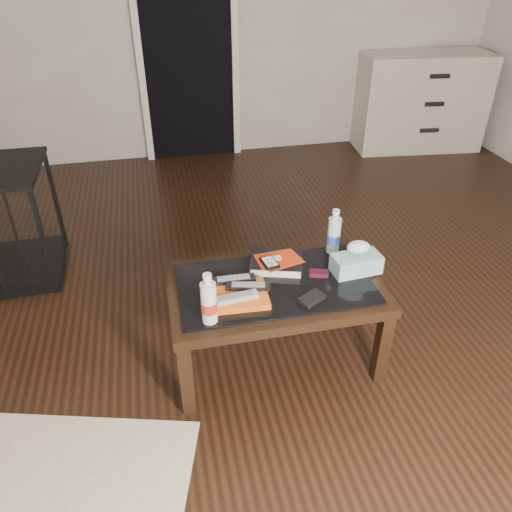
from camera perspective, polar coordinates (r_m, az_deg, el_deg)
The scene contains 16 objects.
ground at distance 2.98m, azimuth 6.07°, elevation -5.22°, with size 5.00×5.00×0.00m, color black.
doorway at distance 4.76m, azimuth -7.89°, elevation 22.95°, with size 0.90×0.08×2.07m.
coffee_table at distance 2.38m, azimuth 2.15°, elevation -4.33°, with size 1.00×0.60×0.46m.
dresser at distance 5.33m, azimuth 18.23°, elevation 16.41°, with size 1.25×0.62×0.90m.
magazines at distance 2.23m, azimuth -2.30°, elevation -4.58°, with size 0.28×0.21×0.03m, color #E05E15.
remote_silver at distance 2.18m, azimuth -2.35°, elevation -4.73°, with size 0.20×0.05×0.02m, color #A2A1A5.
remote_black_front at distance 2.25m, azimuth -0.87°, elevation -3.45°, with size 0.20×0.05×0.02m, color black.
remote_black_back at distance 2.29m, azimuth -2.58°, elevation -2.66°, with size 0.20×0.05×0.02m, color black.
textbook at distance 2.44m, azimuth 2.34°, elevation -0.71°, with size 0.25×0.20×0.05m, color black.
dvd_mailers at distance 2.42m, azimuth 2.32°, elevation -0.31°, with size 0.19×0.14×0.01m, color red.
ipod at distance 2.37m, azimuth 1.56°, elevation -0.76°, with size 0.06×0.10×0.02m, color black.
flip_phone at distance 2.40m, azimuth 7.19°, elevation -1.98°, with size 0.09×0.05×0.02m, color #330B17.
wallet at distance 2.24m, azimuth 6.39°, elevation -4.85°, with size 0.12×0.07×0.02m, color black.
water_bottle_left at distance 2.06m, azimuth -5.44°, elevation -4.82°, with size 0.07×0.07×0.24m, color silver.
water_bottle_right at distance 2.53m, azimuth 8.93°, elevation 2.82°, with size 0.07×0.07×0.24m, color silver.
tissue_box at distance 2.43m, azimuth 11.37°, elevation -0.86°, with size 0.23×0.12×0.09m, color teal.
Camera 1 is at (-0.80, -2.21, 1.84)m, focal length 35.00 mm.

